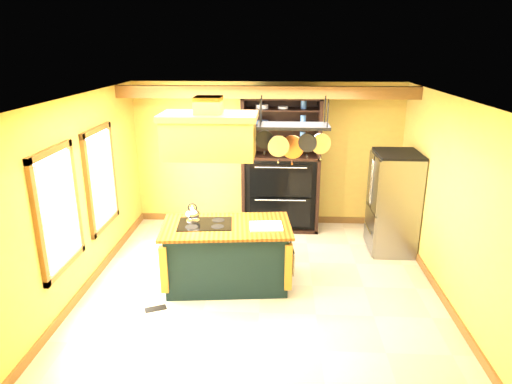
# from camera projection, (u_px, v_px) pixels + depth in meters

# --- Properties ---
(floor) EXTENTS (5.00, 5.00, 0.00)m
(floor) POSITION_uv_depth(u_px,v_px,m) (261.00, 284.00, 6.66)
(floor) COLOR beige
(floor) RESTS_ON ground
(ceiling) EXTENTS (5.00, 5.00, 0.00)m
(ceiling) POSITION_uv_depth(u_px,v_px,m) (262.00, 97.00, 5.82)
(ceiling) COLOR white
(ceiling) RESTS_ON wall_back
(wall_back) EXTENTS (5.00, 0.02, 2.70)m
(wall_back) POSITION_uv_depth(u_px,v_px,m) (267.00, 155.00, 8.61)
(wall_back) COLOR gold
(wall_back) RESTS_ON floor
(wall_front) EXTENTS (5.00, 0.02, 2.70)m
(wall_front) POSITION_uv_depth(u_px,v_px,m) (250.00, 291.00, 3.86)
(wall_front) COLOR gold
(wall_front) RESTS_ON floor
(wall_left) EXTENTS (0.02, 5.00, 2.70)m
(wall_left) POSITION_uv_depth(u_px,v_px,m) (83.00, 194.00, 6.36)
(wall_left) COLOR gold
(wall_left) RESTS_ON floor
(wall_right) EXTENTS (0.02, 5.00, 2.70)m
(wall_right) POSITION_uv_depth(u_px,v_px,m) (448.00, 200.00, 6.11)
(wall_right) COLOR gold
(wall_right) RESTS_ON floor
(ceiling_beam) EXTENTS (5.00, 0.15, 0.20)m
(ceiling_beam) POSITION_uv_depth(u_px,v_px,m) (266.00, 92.00, 7.47)
(ceiling_beam) COLOR brown
(ceiling_beam) RESTS_ON ceiling
(window_near) EXTENTS (0.06, 1.06, 1.56)m
(window_near) POSITION_uv_depth(u_px,v_px,m) (58.00, 210.00, 5.59)
(window_near) COLOR brown
(window_near) RESTS_ON wall_left
(window_far) EXTENTS (0.06, 1.06, 1.56)m
(window_far) POSITION_uv_depth(u_px,v_px,m) (101.00, 178.00, 6.92)
(window_far) COLOR brown
(window_far) RESTS_ON wall_left
(kitchen_island) EXTENTS (1.90, 1.18, 1.11)m
(kitchen_island) POSITION_uv_depth(u_px,v_px,m) (227.00, 254.00, 6.54)
(kitchen_island) COLOR #13292D
(kitchen_island) RESTS_ON floor
(range_hood) EXTENTS (1.27, 0.72, 0.80)m
(range_hood) POSITION_uv_depth(u_px,v_px,m) (209.00, 133.00, 6.00)
(range_hood) COLOR #BA762E
(range_hood) RESTS_ON ceiling
(pot_rack) EXTENTS (1.01, 0.47, 0.83)m
(pot_rack) POSITION_uv_depth(u_px,v_px,m) (293.00, 134.00, 5.96)
(pot_rack) COLOR black
(pot_rack) RESTS_ON ceiling
(refrigerator) EXTENTS (0.72, 0.84, 1.65)m
(refrigerator) POSITION_uv_depth(u_px,v_px,m) (393.00, 205.00, 7.56)
(refrigerator) COLOR gray
(refrigerator) RESTS_ON floor
(hutch) EXTENTS (1.41, 0.64, 2.49)m
(hutch) POSITION_uv_depth(u_px,v_px,m) (280.00, 179.00, 8.47)
(hutch) COLOR black
(hutch) RESTS_ON floor
(floor_register) EXTENTS (0.30, 0.22, 0.01)m
(floor_register) POSITION_uv_depth(u_px,v_px,m) (156.00, 309.00, 6.04)
(floor_register) COLOR black
(floor_register) RESTS_ON floor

